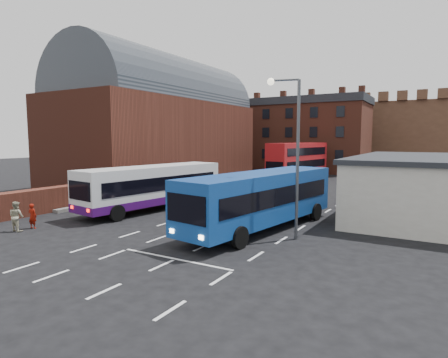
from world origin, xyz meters
The scene contains 13 objects.
ground centered at (0.00, 0.00, 0.00)m, with size 180.00×180.00×0.00m, color black.
railway_station centered at (-15.50, 21.00, 7.64)m, with size 12.00×28.00×16.00m.
forecourt_wall centered at (-10.20, 2.00, 0.90)m, with size 1.20×10.00×1.80m, color #602B1E.
cream_building centered at (15.00, 14.00, 2.16)m, with size 10.40×16.40×4.25m.
brick_terrace centered at (-6.00, 46.00, 5.50)m, with size 22.00×10.00×11.00m, color brown.
castle_keep centered at (6.00, 66.00, 6.00)m, with size 22.00×22.00×12.00m, color brown.
bus_white_outbound centered at (-3.91, 5.85, 1.99)m, with size 4.57×12.66×3.38m.
bus_white_inbound centered at (3.73, 8.41, 1.52)m, with size 3.35×9.67×2.58m.
bus_blue centered at (6.00, 4.11, 2.04)m, with size 4.88×12.95×3.45m.
bus_red_double centered at (-1.51, 32.60, 2.61)m, with size 4.62×12.55×4.91m.
street_lamp centered at (8.31, 2.96, 5.25)m, with size 1.73×0.64×8.69m.
pedestrian_red centered at (-6.18, -2.69, 0.77)m, with size 0.56×0.37×1.54m, color maroon.
pedestrian_beige centered at (-6.34, -3.58, 0.90)m, with size 0.87×0.68×1.79m, color #AEA788.
Camera 1 is at (15.22, -16.23, 5.47)m, focal length 30.00 mm.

